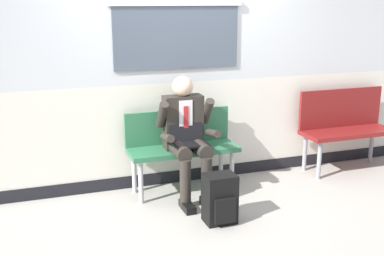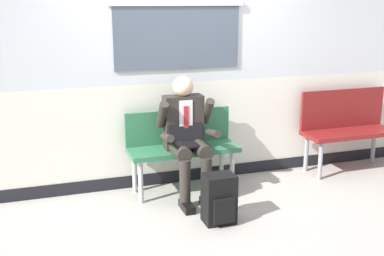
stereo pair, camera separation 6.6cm
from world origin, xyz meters
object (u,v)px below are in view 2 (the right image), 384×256
Objects in this scene: bench_with_person at (181,143)px; bench_empty at (347,124)px; person_seated at (187,135)px; backpack at (219,199)px.

bench_empty reaches higher than bench_with_person.
bench_with_person is at bearing 90.00° from person_seated.
bench_empty is (2.06, 0.01, 0.04)m from bench_with_person.
bench_empty is 2.18m from backpack.
person_seated is at bearing -90.00° from bench_with_person.
person_seated is 2.70× the size of backpack.
bench_with_person is at bearing -179.71° from bench_empty.
bench_with_person is at bearing 95.78° from backpack.
backpack is (0.09, -0.68, -0.44)m from person_seated.
bench_empty reaches higher than backpack.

